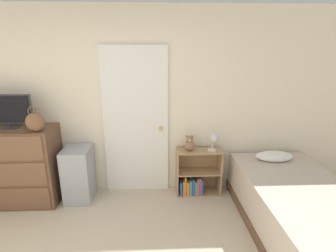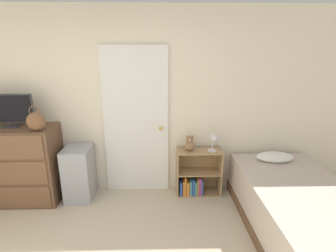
{
  "view_description": "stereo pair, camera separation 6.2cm",
  "coord_description": "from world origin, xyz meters",
  "px_view_note": "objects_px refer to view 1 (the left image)",
  "views": [
    {
      "loc": [
        0.54,
        -1.44,
        2.01
      ],
      "look_at": [
        0.68,
        1.83,
        1.04
      ],
      "focal_mm": 28.0,
      "sensor_mm": 36.0,
      "label": 1
    },
    {
      "loc": [
        0.6,
        -1.44,
        2.01
      ],
      "look_at": [
        0.68,
        1.83,
        1.04
      ],
      "focal_mm": 28.0,
      "sensor_mm": 36.0,
      "label": 2
    }
  ],
  "objects_px": {
    "bookshelf": "(195,176)",
    "dresser": "(16,166)",
    "storage_bin": "(79,174)",
    "bed": "(298,208)",
    "tv": "(7,111)",
    "handbag": "(35,122)",
    "desk_lamp": "(214,139)",
    "teddy_bear": "(189,144)"
  },
  "relations": [
    {
      "from": "tv",
      "to": "storage_bin",
      "type": "bearing_deg",
      "value": 0.56
    },
    {
      "from": "dresser",
      "to": "handbag",
      "type": "height_order",
      "value": "handbag"
    },
    {
      "from": "teddy_bear",
      "to": "dresser",
      "type": "bearing_deg",
      "value": -177.15
    },
    {
      "from": "tv",
      "to": "teddy_bear",
      "type": "distance_m",
      "value": 2.37
    },
    {
      "from": "handbag",
      "to": "bed",
      "type": "xyz_separation_m",
      "value": [
        3.05,
        -0.59,
        -0.88
      ]
    },
    {
      "from": "bookshelf",
      "to": "dresser",
      "type": "bearing_deg",
      "value": -177.18
    },
    {
      "from": "dresser",
      "to": "handbag",
      "type": "bearing_deg",
      "value": -19.92
    },
    {
      "from": "storage_bin",
      "to": "bed",
      "type": "height_order",
      "value": "storage_bin"
    },
    {
      "from": "tv",
      "to": "bookshelf",
      "type": "bearing_deg",
      "value": 2.12
    },
    {
      "from": "dresser",
      "to": "tv",
      "type": "height_order",
      "value": "tv"
    },
    {
      "from": "bookshelf",
      "to": "bed",
      "type": "bearing_deg",
      "value": -39.15
    },
    {
      "from": "handbag",
      "to": "storage_bin",
      "type": "height_order",
      "value": "handbag"
    },
    {
      "from": "storage_bin",
      "to": "handbag",
      "type": "bearing_deg",
      "value": -154.71
    },
    {
      "from": "teddy_bear",
      "to": "desk_lamp",
      "type": "xyz_separation_m",
      "value": [
        0.33,
        -0.04,
        0.08
      ]
    },
    {
      "from": "handbag",
      "to": "desk_lamp",
      "type": "relative_size",
      "value": 1.26
    },
    {
      "from": "handbag",
      "to": "desk_lamp",
      "type": "xyz_separation_m",
      "value": [
        2.24,
        0.22,
        -0.33
      ]
    },
    {
      "from": "handbag",
      "to": "desk_lamp",
      "type": "bearing_deg",
      "value": 5.65
    },
    {
      "from": "dresser",
      "to": "handbag",
      "type": "xyz_separation_m",
      "value": [
        0.41,
        -0.15,
        0.64
      ]
    },
    {
      "from": "bookshelf",
      "to": "storage_bin",
      "type": "bearing_deg",
      "value": -177.11
    },
    {
      "from": "storage_bin",
      "to": "teddy_bear",
      "type": "bearing_deg",
      "value": 2.95
    },
    {
      "from": "tv",
      "to": "storage_bin",
      "type": "height_order",
      "value": "tv"
    },
    {
      "from": "dresser",
      "to": "teddy_bear",
      "type": "relative_size",
      "value": 4.95
    },
    {
      "from": "storage_bin",
      "to": "teddy_bear",
      "type": "distance_m",
      "value": 1.56
    },
    {
      "from": "bookshelf",
      "to": "teddy_bear",
      "type": "relative_size",
      "value": 3.01
    },
    {
      "from": "teddy_bear",
      "to": "bed",
      "type": "xyz_separation_m",
      "value": [
        1.14,
        -0.85,
        -0.47
      ]
    },
    {
      "from": "dresser",
      "to": "storage_bin",
      "type": "relative_size",
      "value": 1.47
    },
    {
      "from": "tv",
      "to": "desk_lamp",
      "type": "relative_size",
      "value": 2.48
    },
    {
      "from": "dresser",
      "to": "teddy_bear",
      "type": "xyz_separation_m",
      "value": [
        2.31,
        0.12,
        0.23
      ]
    },
    {
      "from": "handbag",
      "to": "storage_bin",
      "type": "distance_m",
      "value": 0.9
    },
    {
      "from": "bookshelf",
      "to": "bed",
      "type": "distance_m",
      "value": 1.35
    },
    {
      "from": "handbag",
      "to": "teddy_bear",
      "type": "height_order",
      "value": "handbag"
    },
    {
      "from": "storage_bin",
      "to": "teddy_bear",
      "type": "relative_size",
      "value": 3.37
    },
    {
      "from": "dresser",
      "to": "teddy_bear",
      "type": "bearing_deg",
      "value": 2.85
    },
    {
      "from": "desk_lamp",
      "to": "bed",
      "type": "xyz_separation_m",
      "value": [
        0.81,
        -0.81,
        -0.55
      ]
    },
    {
      "from": "storage_bin",
      "to": "desk_lamp",
      "type": "bearing_deg",
      "value": 1.13
    },
    {
      "from": "handbag",
      "to": "bookshelf",
      "type": "xyz_separation_m",
      "value": [
        2.0,
        0.27,
        -0.91
      ]
    },
    {
      "from": "bookshelf",
      "to": "teddy_bear",
      "type": "distance_m",
      "value": 0.51
    },
    {
      "from": "tv",
      "to": "bed",
      "type": "xyz_separation_m",
      "value": [
        3.46,
        -0.76,
        -0.98
      ]
    },
    {
      "from": "desk_lamp",
      "to": "storage_bin",
      "type": "bearing_deg",
      "value": -178.87
    },
    {
      "from": "dresser",
      "to": "teddy_bear",
      "type": "height_order",
      "value": "dresser"
    },
    {
      "from": "bookshelf",
      "to": "bed",
      "type": "height_order",
      "value": "bed"
    },
    {
      "from": "bookshelf",
      "to": "tv",
      "type": "bearing_deg",
      "value": -177.88
    }
  ]
}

